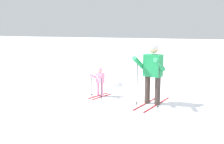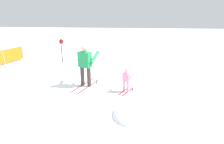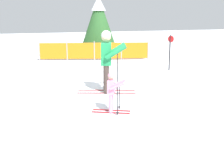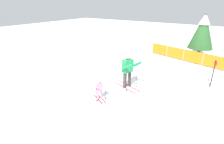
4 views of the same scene
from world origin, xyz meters
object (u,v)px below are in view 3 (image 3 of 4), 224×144
at_px(skier_child, 112,89).
at_px(conifer_far, 99,18).
at_px(trail_marker, 170,49).
at_px(safety_fence, 94,51).
at_px(skier_adult, 107,56).

height_order(skier_child, conifer_far, conifer_far).
distance_m(skier_child, conifer_far, 10.05).
bearing_deg(conifer_far, skier_child, -104.78).
bearing_deg(skier_child, conifer_far, 101.91).
bearing_deg(trail_marker, skier_child, -134.06).
xyz_separation_m(skier_child, trail_marker, (4.03, 4.16, 0.35)).
xyz_separation_m(safety_fence, conifer_far, (0.76, 1.75, 1.64)).
relative_size(skier_adult, safety_fence, 0.34).
relative_size(skier_adult, skier_child, 1.90).
height_order(skier_child, safety_fence, skier_child).
distance_m(safety_fence, trail_marker, 4.34).
bearing_deg(skier_adult, skier_child, -85.02).
height_order(skier_adult, conifer_far, conifer_far).
bearing_deg(trail_marker, safety_fence, 121.50).
height_order(skier_adult, skier_child, skier_adult).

